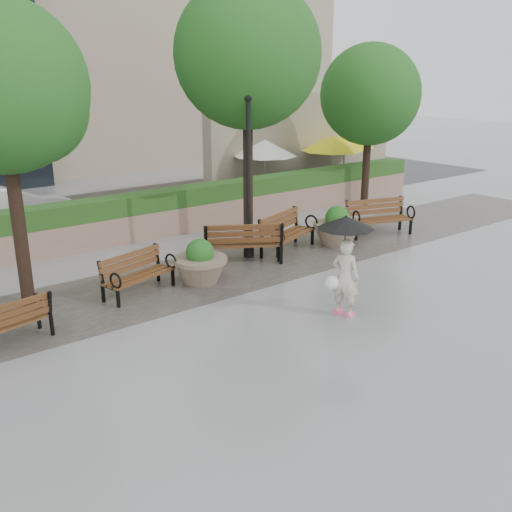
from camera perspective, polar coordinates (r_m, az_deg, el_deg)
ground at (r=11.95m, az=3.72°, el=-5.52°), size 100.00×100.00×0.00m
cobble_strip at (r=14.17m, az=-4.36°, el=-1.72°), size 28.00×3.20×0.01m
hedge_wall at (r=17.33m, az=-11.82°, el=3.85°), size 24.00×0.80×1.35m
cafe_wall at (r=24.92m, az=4.92°, el=11.43°), size 10.00×0.60×4.00m
cafe_hedge at (r=23.24m, az=7.61°, el=7.02°), size 8.00×0.50×0.90m
asphalt_street at (r=21.05m, az=-16.62°, el=4.07°), size 40.00×7.00×0.00m
bench_0 at (r=11.29m, az=-23.81°, el=-7.08°), size 1.76×0.98×0.89m
bench_1 at (r=13.01m, az=-11.63°, el=-2.58°), size 1.84×1.13×0.93m
bench_2 at (r=14.85m, az=-1.31°, el=0.55°), size 2.15×1.73×1.09m
bench_3 at (r=15.81m, az=3.18°, el=1.56°), size 2.11×1.38×1.06m
bench_4 at (r=17.81m, az=12.18°, el=3.06°), size 2.14×1.35×1.08m
planter_left at (r=13.45m, az=-5.60°, el=-0.97°), size 1.28×1.28×1.07m
planter_right at (r=16.54m, az=8.09°, el=2.62°), size 1.37×1.37×1.15m
lamppost at (r=14.94m, az=-0.75°, el=6.87°), size 0.28×0.28×4.29m
tree_0 at (r=12.48m, az=-23.50°, el=14.76°), size 3.46×3.36×6.17m
tree_1 at (r=16.42m, az=-0.57°, el=19.03°), size 4.00×3.99×7.21m
tree_2 at (r=21.82m, az=11.46°, el=15.28°), size 3.66×3.60×5.81m
patio_umb_white at (r=22.24m, az=0.90°, el=10.71°), size 2.50×2.50×2.30m
patio_umb_yellow_a at (r=23.92m, az=7.65°, el=11.05°), size 2.50×2.50×2.30m
patio_umb_yellow_b at (r=25.14m, az=8.89°, el=11.32°), size 2.50×2.50×2.30m
car_right at (r=19.60m, az=-24.03°, el=4.39°), size 4.46×2.24×1.40m
pedestrian at (r=11.46m, az=8.91°, el=-0.03°), size 1.12×1.12×2.06m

